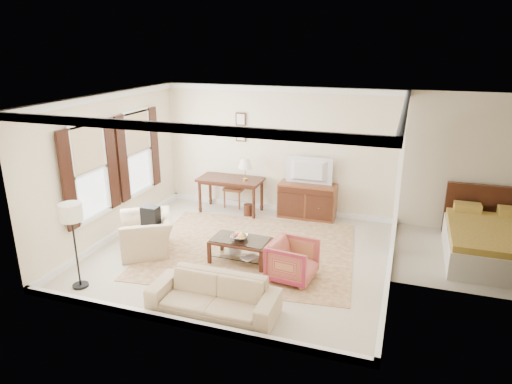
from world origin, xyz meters
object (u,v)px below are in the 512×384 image
Objects in this scene: writing_desk at (231,183)px; club_armchair at (146,228)px; sideboard at (307,201)px; striped_armchair at (293,259)px; coffee_table at (241,244)px; tv at (308,163)px; sofa at (213,290)px.

writing_desk is 1.37× the size of club_armchair.
sideboard is 2.91m from striped_armchair.
striped_armchair reaches higher than coffee_table.
tv is at bearing 14.63° from striped_armchair.
tv reaches higher than writing_desk.
sideboard is 2.62m from coffee_table.
sofa is (1.33, -4.03, -0.33)m from writing_desk.
club_armchair is at bearing -174.84° from coffee_table.
writing_desk is 4.26m from sofa.
coffee_table is (-0.65, -2.52, -0.95)m from tv.
sideboard is at bearing 6.23° from writing_desk.
tv is 2.77m from coffee_table.
tv is at bearing 5.59° from writing_desk.
sideboard is 3.68m from club_armchair.
writing_desk is at bearing 45.68° from striped_armchair.
tv is 0.92× the size of club_armchair.
writing_desk reaches higher than sofa.
writing_desk is 2.62m from club_armchair.
club_armchair is at bearing 93.19° from striped_armchair.
coffee_table is 1.42× the size of striped_armchair.
striped_armchair is 0.39× the size of sofa.
striped_armchair is at bearing 57.68° from sofa.
striped_armchair reaches higher than sofa.
sideboard is 0.68× the size of sofa.
sofa is (2.05, -1.52, -0.10)m from club_armchair.
sideboard is 1.71× the size of striped_armchair.
tv is at bearing 103.95° from club_armchair.
sideboard is 1.21× the size of coffee_table.
sofa is at bearing 154.25° from striped_armchair.
sideboard is 4.25m from sofa.
club_armchair reaches higher than striped_armchair.
sofa is at bearing 20.30° from club_armchair.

